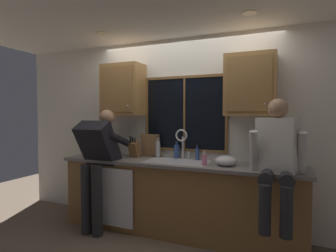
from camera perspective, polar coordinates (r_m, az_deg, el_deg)
back_wall at (r=3.78m, az=3.73°, el=-1.21°), size 5.42×0.12×2.55m
ceiling_downlight_left at (r=3.75m, az=-13.73°, el=18.29°), size 0.14×0.14×0.01m
ceiling_downlight_right at (r=3.10m, az=16.67°, el=21.71°), size 0.14×0.14×0.01m
window_glass at (r=3.71m, az=3.51°, el=2.58°), size 1.10×0.02×0.95m
window_frame_top at (r=3.73m, az=3.48°, el=10.17°), size 1.17×0.02×0.04m
window_frame_bottom at (r=3.73m, az=3.44°, el=-5.01°), size 1.17×0.02×0.04m
window_frame_left at (r=3.92m, az=-4.40°, el=2.57°), size 0.03×0.02×0.95m
window_frame_right at (r=3.55m, az=12.15°, el=2.54°), size 0.03×0.02×0.95m
window_mullion_center at (r=3.69m, az=3.45°, el=2.58°), size 0.02×0.02×0.95m
lower_cabinet_run at (r=3.61m, az=1.82°, el=-14.91°), size 3.02×0.58×0.88m
countertop at (r=3.48m, az=1.71°, el=-7.75°), size 3.08×0.62×0.04m
dishwasher_front at (r=3.67m, az=-11.58°, el=-14.36°), size 0.60×0.02×0.74m
upper_cabinet_left at (r=3.95m, az=-9.37°, el=7.41°), size 0.58×0.36×0.72m
upper_cabinet_right at (r=3.37m, az=16.82°, el=8.19°), size 0.58×0.36×0.72m
sink at (r=3.50m, az=1.88°, el=-8.99°), size 0.80×0.46×0.21m
faucet at (r=3.61m, az=3.02°, el=-3.00°), size 0.18×0.09×0.40m
person_standing at (r=3.66m, az=-14.44°, el=-6.24°), size 0.53×0.68×1.58m
person_sitting_on_counter at (r=2.97m, az=21.80°, el=-5.73°), size 0.54×0.66×1.26m
knife_block at (r=3.85m, az=-6.99°, el=-4.85°), size 0.12×0.18×0.32m
cutting_board at (r=3.85m, az=-3.65°, el=-4.09°), size 0.29×0.09×0.32m
mixing_bowl at (r=3.27m, az=11.96°, el=-7.12°), size 0.25×0.25×0.12m
soap_dispenser at (r=3.26m, az=7.63°, el=-6.93°), size 0.06×0.07×0.17m
bottle_green_glass at (r=3.72m, az=1.84°, el=-5.25°), size 0.08×0.08×0.24m
bottle_tall_clear at (r=3.75m, az=-2.14°, el=-4.81°), size 0.06×0.06×0.30m
bottle_amber_small at (r=3.60m, az=6.14°, el=-5.79°), size 0.06×0.06×0.20m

